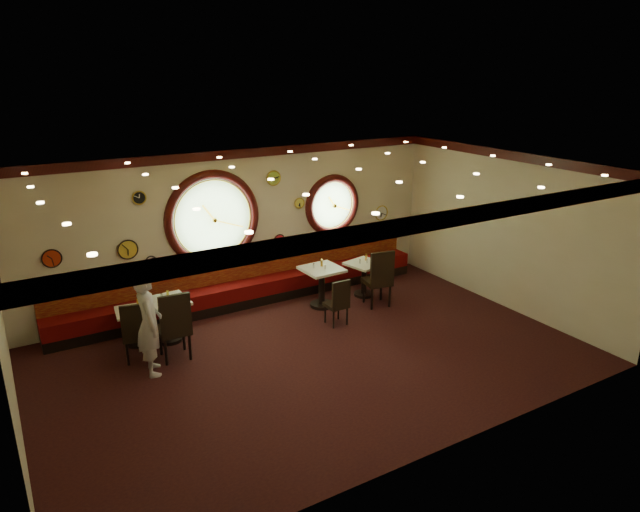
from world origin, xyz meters
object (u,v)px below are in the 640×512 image
at_px(table_c, 322,282).
at_px(table_d, 364,275).
at_px(condiment_b_bottle, 168,294).
at_px(waiter, 149,324).
at_px(condiment_b_salt, 162,296).
at_px(condiment_d_salt, 360,261).
at_px(condiment_b_pepper, 167,299).
at_px(condiment_a_salt, 132,307).
at_px(condiment_c_salt, 314,266).
at_px(condiment_a_bottle, 138,303).
at_px(table_b, 168,315).
at_px(table_a, 135,323).
at_px(condiment_d_pepper, 367,261).
at_px(chair_c, 339,299).
at_px(condiment_c_pepper, 325,267).
at_px(condiment_d_bottle, 366,257).
at_px(chair_a, 136,328).
at_px(chair_b, 174,322).
at_px(condiment_c_bottle, 322,263).
at_px(chair_d, 380,275).

xyz_separation_m(table_c, table_d, (1.09, 0.04, -0.06)).
bearing_deg(condiment_b_bottle, waiter, -120.25).
bearing_deg(condiment_b_salt, condiment_b_bottle, -2.15).
xyz_separation_m(condiment_d_salt, condiment_b_pepper, (-4.17, -0.04, 0.05)).
distance_m(condiment_a_salt, condiment_d_salt, 4.73).
height_order(condiment_c_salt, condiment_a_bottle, condiment_c_salt).
bearing_deg(condiment_a_salt, table_b, -17.67).
bearing_deg(table_a, condiment_a_salt, 130.32).
relative_size(condiment_b_salt, condiment_d_pepper, 1.17).
height_order(table_a, condiment_a_salt, condiment_a_salt).
relative_size(table_d, condiment_b_bottle, 5.52).
bearing_deg(condiment_b_salt, condiment_b_pepper, -70.03).
distance_m(table_d, chair_c, 1.62).
relative_size(condiment_c_pepper, condiment_d_bottle, 0.66).
height_order(table_b, waiter, waiter).
height_order(chair_a, waiter, waiter).
xyz_separation_m(table_d, condiment_b_salt, (-4.33, 0.11, 0.38)).
height_order(condiment_c_salt, waiter, waiter).
bearing_deg(table_d, condiment_d_bottle, 43.74).
relative_size(chair_b, condiment_c_salt, 7.56).
bearing_deg(condiment_c_bottle, chair_a, -172.50).
bearing_deg(condiment_c_salt, condiment_b_bottle, 178.70).
distance_m(table_a, condiment_a_salt, 0.29).
distance_m(condiment_d_salt, condiment_a_bottle, 4.61).
xyz_separation_m(table_b, condiment_a_bottle, (-0.45, 0.20, 0.25)).
xyz_separation_m(table_d, waiter, (-4.82, -0.94, 0.39)).
distance_m(condiment_b_pepper, condiment_d_pepper, 4.31).
bearing_deg(table_b, condiment_d_pepper, -0.99).
distance_m(table_b, condiment_c_salt, 3.06).
xyz_separation_m(table_b, table_c, (3.18, -0.06, 0.03)).
height_order(condiment_c_salt, condiment_b_bottle, condiment_b_bottle).
xyz_separation_m(table_b, condiment_b_bottle, (0.05, 0.08, 0.37)).
bearing_deg(chair_c, condiment_b_bottle, 159.38).
height_order(condiment_b_pepper, condiment_d_bottle, condiment_d_bottle).
height_order(table_c, waiter, waiter).
relative_size(chair_c, condiment_d_pepper, 6.38).
xyz_separation_m(table_c, chair_a, (-3.86, -0.42, 0.08)).
distance_m(condiment_b_pepper, waiter, 1.06).
bearing_deg(chair_c, table_b, 161.03).
xyz_separation_m(table_b, chair_c, (2.99, -1.02, 0.03)).
xyz_separation_m(chair_d, condiment_b_salt, (-4.24, 0.77, 0.15)).
bearing_deg(condiment_c_salt, condiment_b_pepper, -178.79).
distance_m(table_a, condiment_d_pepper, 4.87).
bearing_deg(condiment_d_salt, condiment_c_pepper, -171.42).
distance_m(table_b, condiment_c_pepper, 3.23).
bearing_deg(condiment_b_salt, chair_c, -19.85).
distance_m(condiment_b_pepper, condiment_c_bottle, 3.24).
xyz_separation_m(table_a, chair_c, (3.53, -1.18, 0.11)).
xyz_separation_m(table_b, condiment_d_pepper, (4.30, -0.07, 0.29)).
relative_size(table_b, chair_b, 1.04).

